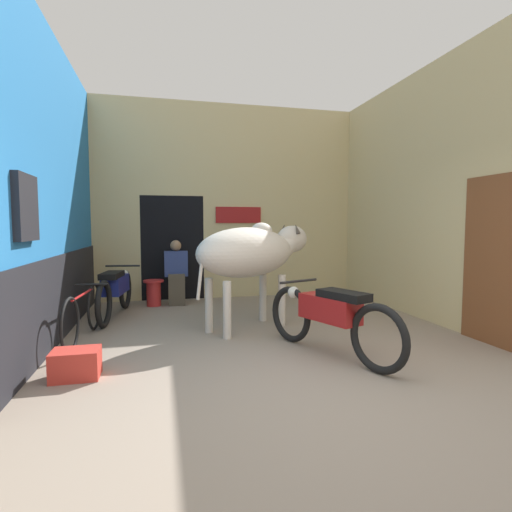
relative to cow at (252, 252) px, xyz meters
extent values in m
plane|color=gray|center=(0.08, -2.40, -1.10)|extent=(30.00, 30.00, 0.00)
cube|color=#236BAD|center=(-2.65, 0.07, 0.87)|extent=(0.18, 4.94, 3.93)
cube|color=black|center=(-2.55, 0.07, -0.55)|extent=(0.03, 4.94, 1.10)
cube|color=black|center=(-2.53, -1.31, 0.55)|extent=(0.08, 0.56, 0.64)
cube|color=#D1BC84|center=(0.08, 2.63, 1.90)|extent=(5.29, 0.18, 1.86)
cube|color=#D1BC84|center=(-2.11, 2.63, -0.06)|extent=(0.90, 0.18, 2.07)
cube|color=#D1BC84|center=(1.15, 2.63, -0.06)|extent=(3.16, 0.18, 2.07)
cube|color=black|center=(-1.05, 2.99, -0.06)|extent=(1.23, 0.90, 2.07)
cube|color=maroon|center=(0.28, 2.52, 0.60)|extent=(0.93, 0.03, 0.33)
cube|color=#D1BC84|center=(2.82, 0.07, 0.87)|extent=(0.18, 4.94, 3.93)
cube|color=brown|center=(2.71, -1.51, -0.05)|extent=(0.05, 1.00, 2.10)
ellipsoid|color=beige|center=(-0.10, -0.05, 0.00)|extent=(1.80, 1.44, 0.71)
ellipsoid|color=beige|center=(0.16, 0.08, 0.29)|extent=(0.44, 0.42, 0.26)
cylinder|color=beige|center=(0.57, 0.31, 0.06)|extent=(0.57, 0.52, 0.47)
ellipsoid|color=beige|center=(0.73, 0.39, 0.17)|extent=(0.67, 0.58, 0.42)
cylinder|color=beige|center=(-0.78, -0.42, -0.24)|extent=(0.14, 0.10, 0.68)
cylinder|color=beige|center=(0.25, 0.37, -0.72)|extent=(0.11, 0.11, 0.76)
cylinder|color=beige|center=(0.45, 0.01, -0.72)|extent=(0.11, 0.11, 0.76)
cylinder|color=beige|center=(-0.64, -0.11, -0.72)|extent=(0.11, 0.11, 0.76)
cylinder|color=beige|center=(-0.45, -0.47, -0.72)|extent=(0.11, 0.11, 0.76)
cone|color=#473D33|center=(0.61, 0.50, 0.33)|extent=(0.12, 0.15, 0.17)
cone|color=#473D33|center=(0.75, 0.24, 0.33)|extent=(0.12, 0.15, 0.17)
torus|color=black|center=(0.82, -2.05, -0.75)|extent=(0.34, 0.69, 0.71)
torus|color=black|center=(0.32, -0.79, -0.75)|extent=(0.34, 0.69, 0.71)
cube|color=maroon|center=(0.57, -1.42, -0.56)|extent=(0.54, 0.79, 0.28)
cube|color=black|center=(0.65, -1.61, -0.38)|extent=(0.46, 0.65, 0.09)
cylinder|color=black|center=(0.37, -0.93, -0.30)|extent=(0.55, 0.25, 0.03)
sphere|color=silver|center=(0.34, -0.84, -0.46)|extent=(0.15, 0.15, 0.15)
torus|color=black|center=(-2.09, 0.51, -0.75)|extent=(0.17, 0.70, 0.69)
torus|color=black|center=(-1.91, 1.84, -0.75)|extent=(0.17, 0.70, 0.69)
cube|color=navy|center=(-2.00, 1.17, -0.57)|extent=(0.38, 0.77, 0.28)
cube|color=black|center=(-2.03, 0.97, -0.39)|extent=(0.34, 0.62, 0.09)
cylinder|color=black|center=(-1.93, 1.69, -0.32)|extent=(0.58, 0.11, 0.03)
sphere|color=silver|center=(-1.92, 1.79, -0.47)|extent=(0.15, 0.15, 0.15)
torus|color=black|center=(-2.31, -0.67, -0.77)|extent=(0.09, 0.66, 0.66)
torus|color=black|center=(-2.21, 0.42, -0.77)|extent=(0.09, 0.66, 0.66)
cylinder|color=red|center=(-2.26, -0.12, -0.50)|extent=(0.11, 0.90, 0.03)
cylinder|color=black|center=(-2.22, 0.32, -0.44)|extent=(0.44, 0.07, 0.03)
cube|color=brown|center=(-1.01, 1.90, -0.86)|extent=(0.30, 0.14, 0.48)
cube|color=brown|center=(-1.01, 1.99, -0.57)|extent=(0.30, 0.32, 0.11)
cube|color=navy|center=(-1.01, 2.06, -0.33)|extent=(0.43, 0.20, 0.47)
sphere|color=#937051|center=(-1.01, 2.06, 0.01)|extent=(0.20, 0.20, 0.20)
cylinder|color=red|center=(-1.42, 1.96, -0.88)|extent=(0.26, 0.26, 0.44)
cylinder|color=red|center=(-1.42, 1.96, -0.64)|extent=(0.37, 0.37, 0.04)
cube|color=red|center=(-2.10, -1.48, -0.96)|extent=(0.44, 0.32, 0.28)
camera|label=1|loc=(-1.27, -5.56, 0.38)|focal=28.00mm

